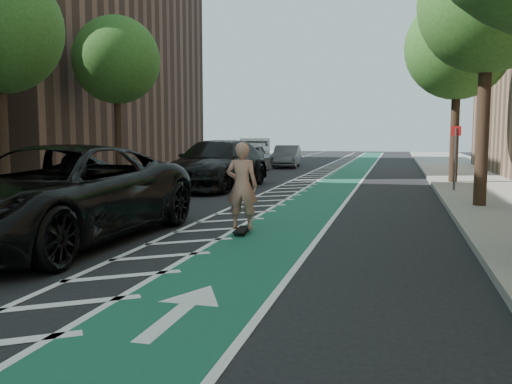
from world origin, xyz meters
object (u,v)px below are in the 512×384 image
(suv_near, at_px, (55,194))
(barrel_a, at_px, (36,200))
(suv_far, at_px, (217,164))
(skateboarder, at_px, (242,186))

(suv_near, bearing_deg, barrel_a, 134.69)
(barrel_a, bearing_deg, suv_near, -47.12)
(suv_far, bearing_deg, barrel_a, -98.72)
(suv_near, bearing_deg, skateboarder, 30.62)
(skateboarder, relative_size, suv_near, 0.27)
(skateboarder, distance_m, suv_far, 10.22)
(skateboarder, xyz_separation_m, suv_near, (-3.38, -1.86, -0.08))
(suv_far, distance_m, barrel_a, 8.98)
(skateboarder, relative_size, barrel_a, 1.89)
(skateboarder, distance_m, suv_near, 3.85)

